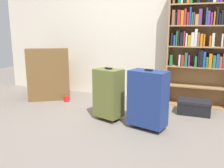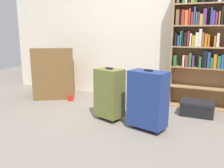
{
  "view_description": "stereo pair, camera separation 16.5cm",
  "coord_description": "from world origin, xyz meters",
  "px_view_note": "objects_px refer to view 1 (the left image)",
  "views": [
    {
      "loc": [
        1.07,
        -2.43,
        1.22
      ],
      "look_at": [
        0.03,
        0.35,
        0.55
      ],
      "focal_mm": 39.37,
      "sensor_mm": 36.0,
      "label": 1
    },
    {
      "loc": [
        1.22,
        -2.37,
        1.22
      ],
      "look_at": [
        0.03,
        0.35,
        0.55
      ],
      "focal_mm": 39.37,
      "sensor_mm": 36.0,
      "label": 2
    }
  ],
  "objects_px": {
    "bookshelf": "(202,37)",
    "suitcase_olive": "(108,93)",
    "storage_box": "(194,106)",
    "suitcase_navy_blue": "(148,98)",
    "mug": "(67,99)",
    "armchair": "(50,80)"
  },
  "relations": [
    {
      "from": "mug",
      "to": "suitcase_navy_blue",
      "type": "bearing_deg",
      "value": -23.09
    },
    {
      "from": "armchair",
      "to": "suitcase_navy_blue",
      "type": "relative_size",
      "value": 1.28
    },
    {
      "from": "storage_box",
      "to": "bookshelf",
      "type": "bearing_deg",
      "value": 86.63
    },
    {
      "from": "suitcase_olive",
      "to": "mug",
      "type": "bearing_deg",
      "value": 151.59
    },
    {
      "from": "storage_box",
      "to": "suitcase_navy_blue",
      "type": "distance_m",
      "value": 0.99
    },
    {
      "from": "bookshelf",
      "to": "suitcase_olive",
      "type": "xyz_separation_m",
      "value": [
        -1.12,
        -1.08,
        -0.72
      ]
    },
    {
      "from": "bookshelf",
      "to": "armchair",
      "type": "distance_m",
      "value": 2.68
    },
    {
      "from": "mug",
      "to": "suitcase_navy_blue",
      "type": "height_order",
      "value": "suitcase_navy_blue"
    },
    {
      "from": "storage_box",
      "to": "suitcase_navy_blue",
      "type": "height_order",
      "value": "suitcase_navy_blue"
    },
    {
      "from": "suitcase_olive",
      "to": "storage_box",
      "type": "bearing_deg",
      "value": 31.1
    },
    {
      "from": "storage_box",
      "to": "suitcase_olive",
      "type": "height_order",
      "value": "suitcase_olive"
    },
    {
      "from": "bookshelf",
      "to": "mug",
      "type": "bearing_deg",
      "value": -165.37
    },
    {
      "from": "storage_box",
      "to": "suitcase_olive",
      "type": "relative_size",
      "value": 0.65
    },
    {
      "from": "armchair",
      "to": "suitcase_navy_blue",
      "type": "xyz_separation_m",
      "value": [
        1.99,
        -0.84,
        0.07
      ]
    },
    {
      "from": "storage_box",
      "to": "suitcase_olive",
      "type": "bearing_deg",
      "value": -148.9
    },
    {
      "from": "bookshelf",
      "to": "mug",
      "type": "distance_m",
      "value": 2.41
    },
    {
      "from": "bookshelf",
      "to": "suitcase_olive",
      "type": "bearing_deg",
      "value": -136.0
    },
    {
      "from": "suitcase_navy_blue",
      "to": "mug",
      "type": "bearing_deg",
      "value": 156.91
    },
    {
      "from": "bookshelf",
      "to": "suitcase_navy_blue",
      "type": "relative_size",
      "value": 2.5
    },
    {
      "from": "suitcase_navy_blue",
      "to": "bookshelf",
      "type": "bearing_deg",
      "value": 65.51
    },
    {
      "from": "bookshelf",
      "to": "suitcase_navy_blue",
      "type": "height_order",
      "value": "bookshelf"
    },
    {
      "from": "storage_box",
      "to": "suitcase_olive",
      "type": "xyz_separation_m",
      "value": [
        -1.09,
        -0.66,
        0.27
      ]
    }
  ]
}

